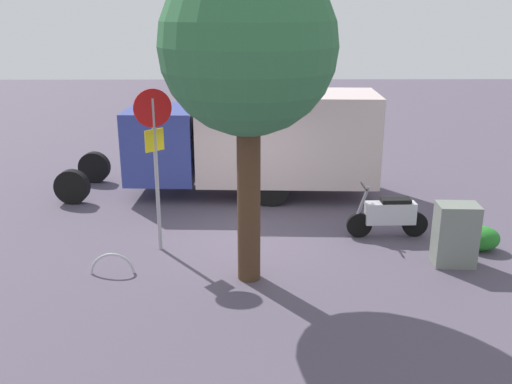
% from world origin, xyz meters
% --- Properties ---
extents(ground_plane, '(60.00, 60.00, 0.00)m').
position_xyz_m(ground_plane, '(0.00, 0.00, 0.00)').
color(ground_plane, '#4F4656').
extents(box_truck_near, '(8.46, 2.51, 2.77)m').
position_xyz_m(box_truck_near, '(-0.09, -3.32, 1.56)').
color(box_truck_near, black).
rests_on(box_truck_near, ground).
extents(motorcycle, '(1.81, 0.55, 1.20)m').
position_xyz_m(motorcycle, '(-3.16, -0.22, 0.52)').
color(motorcycle, black).
rests_on(motorcycle, ground).
extents(stop_sign, '(0.71, 0.33, 3.38)m').
position_xyz_m(stop_sign, '(1.82, 0.43, 2.25)').
color(stop_sign, '#9E9EA3').
rests_on(stop_sign, ground).
extents(street_tree, '(3.02, 3.02, 5.78)m').
position_xyz_m(street_tree, '(-0.06, 1.78, 4.21)').
color(street_tree, '#47301E').
rests_on(street_tree, ground).
extents(utility_cabinet, '(0.82, 0.59, 1.26)m').
position_xyz_m(utility_cabinet, '(-4.11, 1.22, 0.63)').
color(utility_cabinet, slate).
rests_on(utility_cabinet, ground).
extents(bike_rack_hoop, '(0.85, 0.09, 0.85)m').
position_xyz_m(bike_rack_hoop, '(2.56, 1.58, 0.00)').
color(bike_rack_hoop, '#B7B7BC').
rests_on(bike_rack_hoop, ground).
extents(shrub_near_sign, '(0.75, 0.62, 0.51)m').
position_xyz_m(shrub_near_sign, '(-4.95, 0.53, 0.26)').
color(shrub_near_sign, '#247726').
rests_on(shrub_near_sign, ground).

